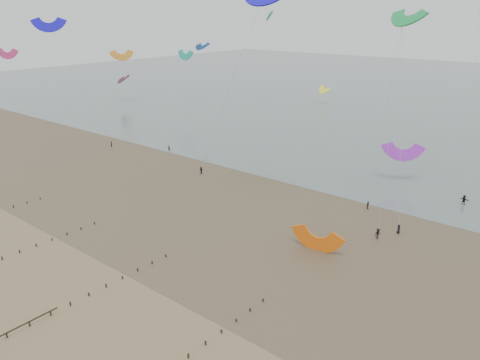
% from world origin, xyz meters
% --- Properties ---
extents(ground, '(500.00, 500.00, 0.00)m').
position_xyz_m(ground, '(0.00, 0.00, 0.00)').
color(ground, brown).
rests_on(ground, ground).
extents(sea_and_shore, '(500.00, 665.00, 0.03)m').
position_xyz_m(sea_and_shore, '(-4.08, 34.40, 0.01)').
color(sea_and_shore, '#475654').
rests_on(sea_and_shore, ground).
extents(kitesurfer_lead, '(0.71, 0.71, 1.66)m').
position_xyz_m(kitesurfer_lead, '(-52.39, 43.67, 0.83)').
color(kitesurfer_lead, black).
rests_on(kitesurfer_lead, ground).
extents(kitesurfers, '(123.45, 24.93, 1.87)m').
position_xyz_m(kitesurfers, '(27.26, 48.79, 0.87)').
color(kitesurfers, black).
rests_on(kitesurfers, ground).
extents(grounded_kite, '(7.71, 6.24, 4.00)m').
position_xyz_m(grounded_kite, '(20.21, 28.06, 0.00)').
color(grounded_kite, orange).
rests_on(grounded_kite, ground).
extents(kites_airborne, '(252.63, 124.26, 45.15)m').
position_xyz_m(kites_airborne, '(-15.93, 87.55, 20.39)').
color(kites_airborne, blue).
rests_on(kites_airborne, ground).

